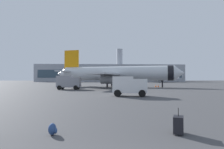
{
  "coord_description": "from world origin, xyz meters",
  "views": [
    {
      "loc": [
        -0.16,
        -3.61,
        2.34
      ],
      "look_at": [
        1.52,
        28.68,
        3.0
      ],
      "focal_mm": 30.42,
      "sensor_mm": 36.0,
      "label": 1
    }
  ],
  "objects_px": {
    "service_truck": "(69,82)",
    "cargo_van": "(129,85)",
    "airplane_taxiing": "(158,78)",
    "safety_cone_near": "(156,86)",
    "traveller_backpack": "(53,129)",
    "safety_cone_mid": "(158,86)",
    "airplane_at_gate": "(116,74)",
    "rolling_suitcase": "(178,125)"
  },
  "relations": [
    {
      "from": "service_truck",
      "to": "cargo_van",
      "type": "xyz_separation_m",
      "value": [
        10.62,
        -15.42,
        -0.16
      ]
    },
    {
      "from": "service_truck",
      "to": "cargo_van",
      "type": "bearing_deg",
      "value": -55.43
    },
    {
      "from": "airplane_taxiing",
      "to": "safety_cone_near",
      "type": "xyz_separation_m",
      "value": [
        -18.03,
        -57.69,
        -2.21
      ]
    },
    {
      "from": "traveller_backpack",
      "to": "safety_cone_mid",
      "type": "bearing_deg",
      "value": 67.92
    },
    {
      "from": "service_truck",
      "to": "safety_cone_near",
      "type": "height_order",
      "value": "service_truck"
    },
    {
      "from": "airplane_at_gate",
      "to": "rolling_suitcase",
      "type": "distance_m",
      "value": 43.72
    },
    {
      "from": "airplane_at_gate",
      "to": "traveller_backpack",
      "type": "bearing_deg",
      "value": -97.6
    },
    {
      "from": "rolling_suitcase",
      "to": "traveller_backpack",
      "type": "height_order",
      "value": "rolling_suitcase"
    },
    {
      "from": "safety_cone_near",
      "to": "traveller_backpack",
      "type": "xyz_separation_m",
      "value": [
        -16.61,
        -42.84,
        -0.13
      ]
    },
    {
      "from": "safety_cone_mid",
      "to": "airplane_at_gate",
      "type": "bearing_deg",
      "value": 173.45
    },
    {
      "from": "cargo_van",
      "to": "rolling_suitcase",
      "type": "relative_size",
      "value": 4.25
    },
    {
      "from": "cargo_van",
      "to": "rolling_suitcase",
      "type": "height_order",
      "value": "cargo_van"
    },
    {
      "from": "cargo_van",
      "to": "airplane_at_gate",
      "type": "bearing_deg",
      "value": 89.64
    },
    {
      "from": "safety_cone_mid",
      "to": "rolling_suitcase",
      "type": "bearing_deg",
      "value": -105.63
    },
    {
      "from": "airplane_taxiing",
      "to": "service_truck",
      "type": "relative_size",
      "value": 4.18
    },
    {
      "from": "cargo_van",
      "to": "safety_cone_mid",
      "type": "bearing_deg",
      "value": 65.71
    },
    {
      "from": "service_truck",
      "to": "airplane_taxiing",
      "type": "bearing_deg",
      "value": 59.9
    },
    {
      "from": "traveller_backpack",
      "to": "airplane_at_gate",
      "type": "bearing_deg",
      "value": 82.4
    },
    {
      "from": "airplane_taxiing",
      "to": "traveller_backpack",
      "type": "relative_size",
      "value": 43.14
    },
    {
      "from": "service_truck",
      "to": "safety_cone_near",
      "type": "xyz_separation_m",
      "value": [
        21.61,
        10.69,
        -1.25
      ]
    },
    {
      "from": "airplane_at_gate",
      "to": "safety_cone_mid",
      "type": "height_order",
      "value": "airplane_at_gate"
    },
    {
      "from": "airplane_taxiing",
      "to": "safety_cone_near",
      "type": "bearing_deg",
      "value": -107.35
    },
    {
      "from": "safety_cone_mid",
      "to": "rolling_suitcase",
      "type": "relative_size",
      "value": 0.74
    },
    {
      "from": "airplane_taxiing",
      "to": "rolling_suitcase",
      "type": "relative_size",
      "value": 18.83
    },
    {
      "from": "rolling_suitcase",
      "to": "traveller_backpack",
      "type": "xyz_separation_m",
      "value": [
        -5.27,
        0.14,
        -0.16
      ]
    },
    {
      "from": "rolling_suitcase",
      "to": "cargo_van",
      "type": "bearing_deg",
      "value": 88.79
    },
    {
      "from": "safety_cone_mid",
      "to": "service_truck",
      "type": "bearing_deg",
      "value": -155.62
    },
    {
      "from": "airplane_at_gate",
      "to": "cargo_van",
      "type": "xyz_separation_m",
      "value": [
        -0.17,
        -26.73,
        -2.21
      ]
    },
    {
      "from": "rolling_suitcase",
      "to": "airplane_at_gate",
      "type": "bearing_deg",
      "value": 89.31
    },
    {
      "from": "rolling_suitcase",
      "to": "safety_cone_mid",
      "type": "bearing_deg",
      "value": 74.37
    },
    {
      "from": "airplane_at_gate",
      "to": "service_truck",
      "type": "distance_m",
      "value": 15.77
    },
    {
      "from": "safety_cone_near",
      "to": "traveller_backpack",
      "type": "bearing_deg",
      "value": -111.2
    },
    {
      "from": "safety_cone_mid",
      "to": "traveller_backpack",
      "type": "xyz_separation_m",
      "value": [
        -17.11,
        -42.16,
        -0.17
      ]
    },
    {
      "from": "airplane_at_gate",
      "to": "airplane_taxiing",
      "type": "relative_size",
      "value": 1.69
    },
    {
      "from": "safety_cone_near",
      "to": "rolling_suitcase",
      "type": "height_order",
      "value": "rolling_suitcase"
    },
    {
      "from": "airplane_at_gate",
      "to": "safety_cone_near",
      "type": "relative_size",
      "value": 47.78
    },
    {
      "from": "safety_cone_near",
      "to": "safety_cone_mid",
      "type": "relative_size",
      "value": 0.9
    },
    {
      "from": "cargo_van",
      "to": "service_truck",
      "type": "bearing_deg",
      "value": 124.57
    },
    {
      "from": "airplane_at_gate",
      "to": "cargo_van",
      "type": "bearing_deg",
      "value": -90.36
    },
    {
      "from": "safety_cone_mid",
      "to": "traveller_backpack",
      "type": "height_order",
      "value": "safety_cone_mid"
    },
    {
      "from": "service_truck",
      "to": "airplane_at_gate",
      "type": "bearing_deg",
      "value": 46.36
    },
    {
      "from": "airplane_at_gate",
      "to": "safety_cone_near",
      "type": "height_order",
      "value": "airplane_at_gate"
    }
  ]
}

